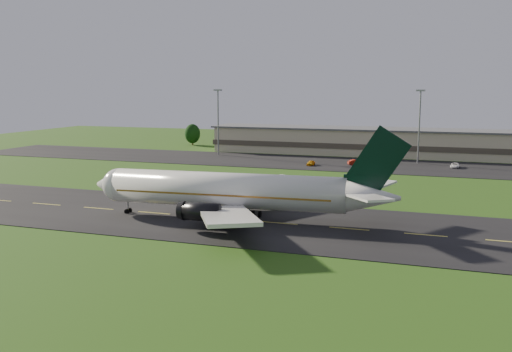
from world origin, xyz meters
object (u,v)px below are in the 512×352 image
(service_vehicle_c, at_px, (455,165))
(terminal, at_px, (426,144))
(airliner, at_px, (232,191))
(service_vehicle_a, at_px, (311,163))
(service_vehicle_b, at_px, (356,162))
(light_mast_centre, at_px, (420,118))
(light_mast_west, at_px, (218,114))

(service_vehicle_c, bearing_deg, terminal, 113.15)
(airliner, distance_m, service_vehicle_a, 66.05)
(service_vehicle_b, bearing_deg, service_vehicle_c, -112.33)
(airliner, xyz_separation_m, terminal, (25.25, 96.12, -0.67))
(airliner, relative_size, service_vehicle_c, 11.18)
(service_vehicle_c, bearing_deg, service_vehicle_b, -170.82)
(light_mast_centre, height_order, service_vehicle_b, light_mast_centre)
(service_vehicle_a, relative_size, service_vehicle_c, 0.84)
(terminal, distance_m, service_vehicle_b, 30.76)
(light_mast_west, xyz_separation_m, light_mast_centre, (60.00, 0.00, 0.00))
(airliner, height_order, light_mast_centre, light_mast_centre)
(airliner, height_order, light_mast_west, light_mast_west)
(airliner, relative_size, terminal, 0.35)
(airliner, distance_m, light_mast_west, 88.10)
(service_vehicle_a, bearing_deg, service_vehicle_b, 26.89)
(terminal, height_order, service_vehicle_c, terminal)
(light_mast_west, bearing_deg, terminal, 14.76)
(terminal, height_order, light_mast_west, light_mast_west)
(light_mast_centre, xyz_separation_m, service_vehicle_c, (9.83, -6.25, -12.00))
(light_mast_centre, height_order, service_vehicle_c, light_mast_centre)
(airliner, xyz_separation_m, light_mast_centre, (23.85, 79.93, 8.08))
(service_vehicle_a, distance_m, service_vehicle_b, 12.34)
(service_vehicle_a, relative_size, service_vehicle_b, 0.88)
(light_mast_centre, xyz_separation_m, service_vehicle_b, (-15.65, -9.22, -11.92))
(service_vehicle_c, bearing_deg, airliner, -112.02)
(light_mast_west, xyz_separation_m, service_vehicle_a, (33.00, -14.08, -11.98))
(light_mast_west, bearing_deg, light_mast_centre, 0.00)
(terminal, xyz_separation_m, service_vehicle_b, (-17.06, -25.40, -3.17))
(service_vehicle_a, bearing_deg, airliner, -83.56)
(terminal, relative_size, service_vehicle_c, 31.59)
(light_mast_centre, bearing_deg, terminal, 85.05)
(light_mast_west, bearing_deg, service_vehicle_c, -5.12)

